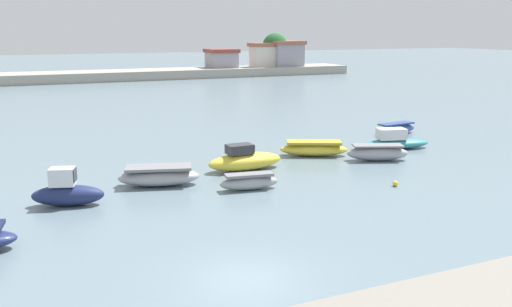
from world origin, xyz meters
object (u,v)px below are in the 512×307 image
Objects in this scene: moored_boat_1 at (67,192)px; moored_boat_8 at (396,129)px; moored_boat_2 at (159,176)px; moored_boat_7 at (395,141)px; moored_boat_4 at (245,160)px; moored_boat_5 at (314,149)px; moored_boat_3 at (249,182)px; mooring_buoy_0 at (395,183)px; moored_boat_6 at (377,153)px.

moored_boat_8 is (27.58, 8.94, -0.22)m from moored_boat_1.
moored_boat_7 is at bearing 24.27° from moored_boat_2.
moored_boat_4 reaches higher than moored_boat_5.
moored_boat_3 is 0.69× the size of moored_boat_4.
mooring_buoy_0 is (0.29, -8.70, -0.33)m from moored_boat_5.
moored_boat_5 reaches higher than moored_boat_8.
moored_boat_8 is at bearing 47.72° from moored_boat_5.
moored_boat_2 is at bearing -157.89° from moored_boat_6.
moored_boat_1 is 0.87× the size of moored_boat_6.
moored_boat_6 is 1.03× the size of moored_boat_8.
moored_boat_1 is at bearing -153.01° from moored_boat_6.
moored_boat_8 is (22.44, 7.23, -0.08)m from moored_boat_2.
mooring_buoy_0 is at bearing -95.02° from moored_boat_6.
moored_boat_1 is 11.70× the size of mooring_buoy_0.
moored_boat_1 is at bearing -155.71° from moored_boat_7.
moored_boat_2 reaches higher than mooring_buoy_0.
moored_boat_6 is at bearing 23.66° from moored_boat_3.
moored_boat_1 reaches higher than moored_boat_3.
moored_boat_4 is at bearing 78.98° from moored_boat_3.
moored_boat_6 reaches higher than moored_boat_5.
moored_boat_1 is 5.42m from moored_boat_2.
moored_boat_7 reaches higher than moored_boat_8.
moored_boat_7 is at bearing 28.31° from moored_boat_1.
moored_boat_5 is at bearing -169.73° from moored_boat_7.
moored_boat_1 reaches higher than moored_boat_7.
moored_boat_1 is 24.17m from moored_boat_7.
moored_boat_6 is 6.37m from mooring_buoy_0.
moored_boat_1 is 0.89× the size of moored_boat_8.
mooring_buoy_0 is at bearing -134.98° from moored_boat_8.
moored_boat_6 is at bearing 16.31° from moored_boat_2.
moored_boat_1 is at bearing -166.19° from moored_boat_4.
moored_boat_8 is at bearing 36.15° from moored_boat_1.
moored_boat_1 is at bearing -145.07° from moored_boat_2.
moored_boat_1 is 20.33m from moored_boat_6.
moored_boat_1 reaches higher than moored_boat_2.
moored_boat_2 is 0.99× the size of moored_boat_4.
moored_boat_6 is (20.26, 1.65, -0.16)m from moored_boat_1.
moored_boat_1 is 0.76× the size of moored_boat_5.
moored_boat_2 reaches higher than moored_boat_8.
moored_boat_3 is 11.13m from moored_boat_6.
moored_boat_6 is at bearing -141.75° from moored_boat_8.
moored_boat_7 reaches higher than moored_boat_2.
moored_boat_4 is at bearing -166.79° from moored_boat_8.
moored_boat_2 is 15.16× the size of mooring_buoy_0.
moored_boat_2 is at bearing -168.74° from moored_boat_8.
moored_boat_5 is 1.18× the size of moored_boat_8.
moored_boat_4 is 6.29m from moored_boat_5.
moored_boat_4 is 1.00× the size of moored_boat_5.
moored_boat_2 is at bearing 36.59° from moored_boat_1.
moored_boat_7 is 1.24× the size of moored_boat_8.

